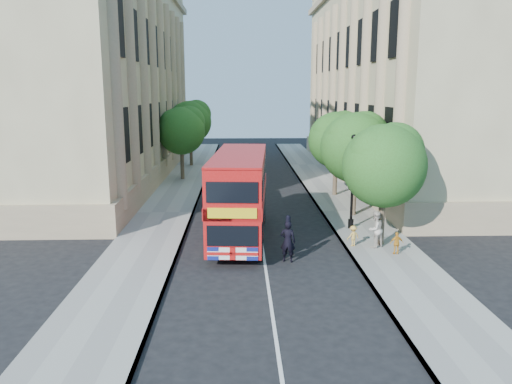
{
  "coord_description": "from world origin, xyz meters",
  "views": [
    {
      "loc": [
        -1.09,
        -20.32,
        7.57
      ],
      "look_at": [
        -0.24,
        5.44,
        2.3
      ],
      "focal_mm": 35.0,
      "sensor_mm": 36.0,
      "label": 1
    }
  ],
  "objects": [
    {
      "name": "building_left",
      "position": [
        -13.8,
        24.0,
        9.0
      ],
      "size": [
        12.0,
        38.0,
        18.0
      ],
      "primitive_type": "cube",
      "color": "tan",
      "rests_on": "ground"
    },
    {
      "name": "child_a",
      "position": [
        6.14,
        1.52,
        0.65
      ],
      "size": [
        0.62,
        0.26,
        1.06
      ],
      "primitive_type": "imported",
      "rotation": [
        0.0,
        0.0,
        3.14
      ],
      "color": "orange",
      "rests_on": "pavement_right"
    },
    {
      "name": "building_right",
      "position": [
        13.8,
        24.0,
        9.0
      ],
      "size": [
        12.0,
        38.0,
        18.0
      ],
      "primitive_type": "cube",
      "color": "tan",
      "rests_on": "ground"
    },
    {
      "name": "ground",
      "position": [
        0.0,
        0.0,
        0.0
      ],
      "size": [
        120.0,
        120.0,
        0.0
      ],
      "primitive_type": "plane",
      "color": "black",
      "rests_on": "ground"
    },
    {
      "name": "tree_left_back",
      "position": [
        -5.96,
        30.03,
        4.71
      ],
      "size": [
        4.2,
        4.2,
        6.65
      ],
      "color": "#473828",
      "rests_on": "ground"
    },
    {
      "name": "pavement_right",
      "position": [
        5.75,
        10.0,
        0.06
      ],
      "size": [
        3.5,
        80.0,
        0.12
      ],
      "primitive_type": "cube",
      "color": "gray",
      "rests_on": "ground"
    },
    {
      "name": "lamp_post",
      "position": [
        5.0,
        6.0,
        2.51
      ],
      "size": [
        0.32,
        0.32,
        5.16
      ],
      "color": "black",
      "rests_on": "pavement_right"
    },
    {
      "name": "police_constable",
      "position": [
        1.04,
        1.0,
        0.95
      ],
      "size": [
        0.8,
        0.65,
        1.89
      ],
      "primitive_type": "imported",
      "rotation": [
        0.0,
        0.0,
        2.82
      ],
      "color": "black",
      "rests_on": "ground"
    },
    {
      "name": "pavement_left",
      "position": [
        -5.75,
        10.0,
        0.06
      ],
      "size": [
        3.5,
        80.0,
        0.12
      ],
      "primitive_type": "cube",
      "color": "gray",
      "rests_on": "ground"
    },
    {
      "name": "tree_right_far",
      "position": [
        5.84,
        15.03,
        4.31
      ],
      "size": [
        4.0,
        4.0,
        6.15
      ],
      "color": "#473828",
      "rests_on": "ground"
    },
    {
      "name": "double_decker_bus",
      "position": [
        -1.1,
        4.65,
        2.4
      ],
      "size": [
        3.12,
        9.57,
        4.35
      ],
      "rotation": [
        0.0,
        0.0,
        -0.07
      ],
      "color": "#B00D0C",
      "rests_on": "ground"
    },
    {
      "name": "tree_right_mid",
      "position": [
        5.84,
        9.03,
        4.45
      ],
      "size": [
        4.2,
        4.2,
        6.37
      ],
      "color": "#473828",
      "rests_on": "ground"
    },
    {
      "name": "woman_pedestrian",
      "position": [
        5.41,
        2.57,
        1.02
      ],
      "size": [
        1.1,
        1.05,
        1.79
      ],
      "primitive_type": "imported",
      "rotation": [
        0.0,
        0.0,
        3.73
      ],
      "color": "beige",
      "rests_on": "pavement_right"
    },
    {
      "name": "box_van",
      "position": [
        -1.8,
        11.46,
        1.22
      ],
      "size": [
        1.85,
        4.38,
        2.49
      ],
      "rotation": [
        0.0,
        0.0,
        0.02
      ],
      "color": "black",
      "rests_on": "ground"
    },
    {
      "name": "tree_left_far",
      "position": [
        -5.96,
        22.03,
        4.44
      ],
      "size": [
        4.0,
        4.0,
        6.3
      ],
      "color": "#473828",
      "rests_on": "ground"
    },
    {
      "name": "tree_right_near",
      "position": [
        5.84,
        3.03,
        4.25
      ],
      "size": [
        4.0,
        4.0,
        6.08
      ],
      "color": "#473828",
      "rests_on": "ground"
    },
    {
      "name": "child_b",
      "position": [
        4.4,
        2.82,
        0.63
      ],
      "size": [
        0.75,
        0.6,
        1.02
      ],
      "primitive_type": "imported",
      "rotation": [
        0.0,
        0.0,
        3.53
      ],
      "color": "gold",
      "rests_on": "pavement_right"
    }
  ]
}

